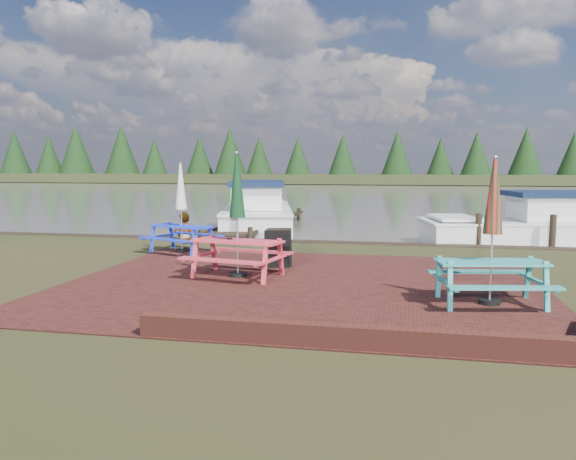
# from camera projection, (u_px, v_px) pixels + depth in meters

# --- Properties ---
(ground) EXTENTS (120.00, 120.00, 0.00)m
(ground) POSITION_uv_depth(u_px,v_px,m) (291.00, 297.00, 9.77)
(ground) COLOR black
(ground) RESTS_ON ground
(paving) EXTENTS (9.00, 7.50, 0.02)m
(paving) POSITION_uv_depth(u_px,v_px,m) (302.00, 284.00, 10.74)
(paving) COLOR #371511
(paving) RESTS_ON ground
(brick_wall) EXTENTS (6.21, 1.79, 0.30)m
(brick_wall) POSITION_uv_depth(u_px,v_px,m) (422.00, 337.00, 6.97)
(brick_wall) COLOR #4C1E16
(brick_wall) RESTS_ON ground
(water) EXTENTS (120.00, 60.00, 0.02)m
(water) POSITION_uv_depth(u_px,v_px,m) (381.00, 193.00, 45.75)
(water) COLOR #434039
(water) RESTS_ON ground
(far_treeline) EXTENTS (120.00, 10.00, 8.10)m
(far_treeline) POSITION_uv_depth(u_px,v_px,m) (391.00, 158.00, 73.57)
(far_treeline) COLOR black
(far_treeline) RESTS_ON ground
(picnic_table_teal) EXTENTS (1.99, 1.83, 2.40)m
(picnic_table_teal) POSITION_uv_depth(u_px,v_px,m) (492.00, 254.00, 9.07)
(picnic_table_teal) COLOR teal
(picnic_table_teal) RESTS_ON ground
(picnic_table_red) EXTENTS (2.09, 1.94, 2.52)m
(picnic_table_red) POSITION_uv_depth(u_px,v_px,m) (238.00, 234.00, 11.34)
(picnic_table_red) COLOR #CF3544
(picnic_table_red) RESTS_ON ground
(picnic_table_blue) EXTENTS (2.11, 2.01, 2.32)m
(picnic_table_blue) POSITION_uv_depth(u_px,v_px,m) (181.00, 222.00, 14.63)
(picnic_table_blue) COLOR #1C32D2
(picnic_table_blue) RESTS_ON ground
(chalkboard) EXTENTS (0.58, 0.64, 0.88)m
(chalkboard) POSITION_uv_depth(u_px,v_px,m) (278.00, 248.00, 12.39)
(chalkboard) COLOR black
(chalkboard) RESTS_ON ground
(jetty) EXTENTS (1.76, 9.08, 1.00)m
(jetty) POSITION_uv_depth(u_px,v_px,m) (260.00, 222.00, 21.43)
(jetty) COLOR black
(jetty) RESTS_ON ground
(boat_jetty) EXTENTS (4.11, 7.57, 2.08)m
(boat_jetty) POSITION_uv_depth(u_px,v_px,m) (258.00, 214.00, 21.40)
(boat_jetty) COLOR silver
(boat_jetty) RESTS_ON ground
(boat_near) EXTENTS (7.13, 3.68, 1.84)m
(boat_near) POSITION_uv_depth(u_px,v_px,m) (540.00, 228.00, 17.29)
(boat_near) COLOR silver
(boat_near) RESTS_ON ground
(person) EXTENTS (0.73, 0.58, 1.74)m
(person) POSITION_uv_depth(u_px,v_px,m) (184.00, 213.00, 16.76)
(person) COLOR gray
(person) RESTS_ON ground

